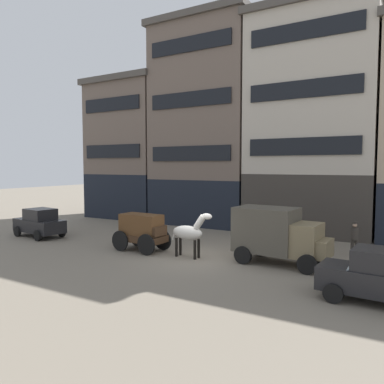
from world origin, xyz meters
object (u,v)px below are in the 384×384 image
Objects in this scene: draft_horse at (189,232)px; pedestrian_officer at (354,237)px; delivery_truck_near at (278,234)px; sedan_dark at (378,276)px; sedan_light at (40,223)px; cargo_wagon at (142,230)px.

pedestrian_officer is at bearing 31.62° from draft_horse.
sedan_dark is (4.41, -3.23, -0.51)m from delivery_truck_near.
sedan_light is at bearing -179.12° from draft_horse.
cargo_wagon is 10.98m from pedestrian_officer.
cargo_wagon is 1.65× the size of pedestrian_officer.
delivery_truck_near reaches higher than cargo_wagon.
draft_horse reaches higher than sedan_dark.
draft_horse is 0.53× the size of delivery_truck_near.
draft_horse is 4.33m from delivery_truck_near.
sedan_dark is at bearing -5.79° from sedan_light.
pedestrian_officer is at bearing 23.52° from cargo_wagon.
draft_horse is at bearing -165.81° from delivery_truck_near.
delivery_truck_near is (7.14, 1.06, 0.28)m from cargo_wagon.
sedan_dark is 19.84m from sedan_light.
delivery_truck_near is 5.50m from sedan_dark.
sedan_light is at bearing -178.79° from cargo_wagon.
delivery_truck_near is 2.48× the size of pedestrian_officer.
draft_horse is 0.62× the size of sedan_dark.
pedestrian_officer is (10.07, 4.38, -0.17)m from cargo_wagon.
sedan_dark is 2.12× the size of pedestrian_officer.
sedan_dark is at bearing -10.66° from cargo_wagon.
cargo_wagon is 1.26× the size of draft_horse.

